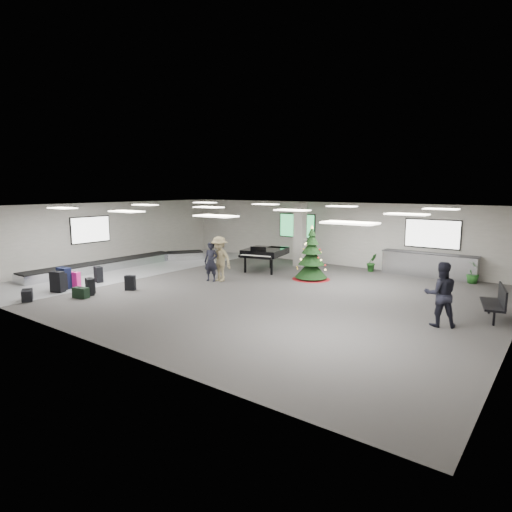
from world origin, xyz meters
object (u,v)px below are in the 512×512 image
Objects in this scene: potted_plant_left at (372,262)px; christmas_tree at (311,261)px; grand_piano at (264,252)px; bench at (497,301)px; traveler_b at (219,259)px; potted_plant_right at (473,273)px; service_counter at (428,265)px; baggage_carousel at (122,263)px; pink_suitcase at (75,280)px; traveler_a at (211,262)px; traveler_bench at (441,294)px.

christmas_tree is at bearing -114.36° from potted_plant_left.
bench is at bearing -24.69° from grand_piano.
traveler_b is at bearing 171.34° from bench.
potted_plant_right reaches higher than potted_plant_left.
service_counter is at bearing 42.84° from traveler_b.
baggage_carousel is at bearing -174.05° from traveler_b.
pink_suitcase is at bearing -59.67° from baggage_carousel.
potted_plant_left is 4.32m from potted_plant_right.
service_counter is 4.61× the size of potted_plant_left.
bench reaches higher than baggage_carousel.
grand_piano is 9.02m from potted_plant_right.
pink_suitcase is 5.43m from traveler_a.
grand_piano is at bearing 174.02° from christmas_tree.
pink_suitcase is 0.39× the size of bench.
christmas_tree reaches higher than potted_plant_right.
potted_plant_left is at bearing 65.64° from christmas_tree.
traveler_b is at bearing -126.69° from potted_plant_left.
bench is 2.04m from traveler_bench.
baggage_carousel is 12.19m from potted_plant_left.
bench is 5.33m from potted_plant_right.
service_counter is at bearing 108.93° from bench.
traveler_bench reaches higher than pink_suitcase.
potted_plant_right is at bearing -7.11° from service_counter.
christmas_tree is 1.26× the size of traveler_bench.
traveler_a is at bearing 3.16° from baggage_carousel.
grand_piano is (-6.65, -3.24, 0.35)m from service_counter.
potted_plant_right is at bearing 23.89° from baggage_carousel.
pink_suitcase is at bearing -129.64° from traveler_b.
traveler_a is at bearing -127.30° from potted_plant_left.
service_counter is 1.62× the size of grand_piano.
traveler_b is 9.06m from traveler_bench.
grand_piano is 3.21m from traveler_a.
traveler_bench is at bearing -19.01° from traveler_a.
traveler_b is (5.98, 0.54, 0.74)m from baggage_carousel.
bench reaches higher than pink_suitcase.
baggage_carousel is 5.09× the size of traveler_b.
baggage_carousel is at bearing -148.22° from potted_plant_left.
grand_piano reaches higher than pink_suitcase.
christmas_tree is at bearing -56.13° from traveler_bench.
potted_plant_left is at bearing 22.18° from grand_piano.
traveler_bench is (12.76, 3.64, 0.61)m from pink_suitcase.
service_counter is at bearing 26.17° from traveler_a.
pink_suitcase is (-10.59, -10.57, -0.23)m from service_counter.
service_counter is at bearing -99.58° from traveler_bench.
traveler_bench is (-1.22, -1.60, 0.35)m from bench.
baggage_carousel is 11.04× the size of potted_plant_left.
grand_piano reaches higher than potted_plant_right.
grand_piano is 2.96m from traveler_b.
traveler_a is 1.85× the size of potted_plant_right.
christmas_tree is 1.24× the size of traveler_b.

